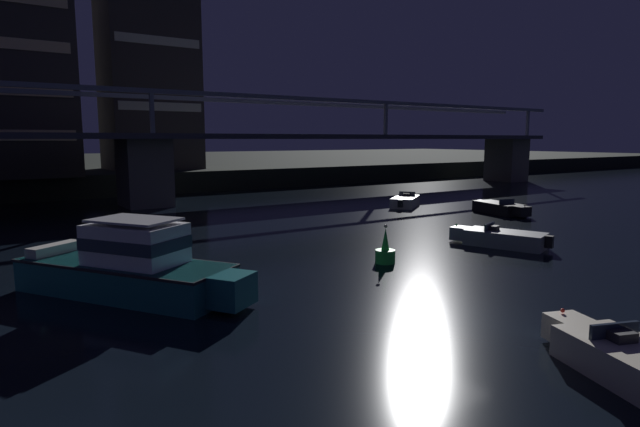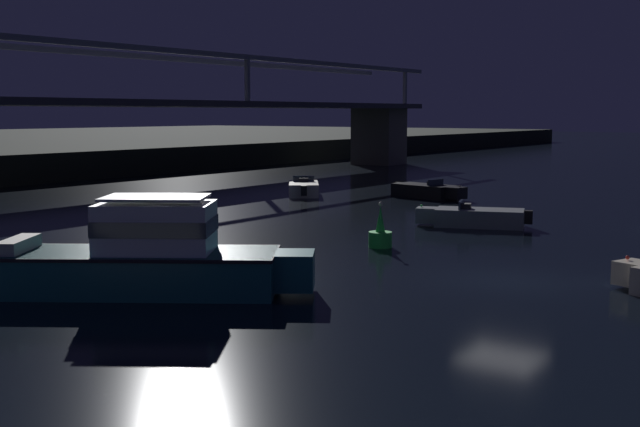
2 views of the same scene
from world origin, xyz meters
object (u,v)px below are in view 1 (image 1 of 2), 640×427
object	(u,v)px
river_bridge	(143,151)
cabin_cruiser_near_left	(131,266)
tower_central	(146,13)
speedboat_far_left	(501,208)
speedboat_mid_left	(406,201)
channel_buoy	(385,253)
speedboat_near_right	(501,238)
speedboat_mid_right	(634,363)

from	to	relation	value
river_bridge	cabin_cruiser_near_left	size ratio (longest dim) A/B	11.48
tower_central	speedboat_far_left	xyz separation A→B (m)	(15.54, -35.46, -18.81)
speedboat_mid_left	speedboat_far_left	distance (m)	7.76
speedboat_far_left	channel_buoy	world-z (taller)	channel_buoy
channel_buoy	speedboat_near_right	bearing A→B (deg)	-3.65
cabin_cruiser_near_left	river_bridge	bearing A→B (deg)	73.50
tower_central	cabin_cruiser_near_left	xyz separation A→B (m)	(-12.83, -41.39, -18.17)
speedboat_mid_right	channel_buoy	bearing A→B (deg)	76.65
cabin_cruiser_near_left	speedboat_mid_left	distance (m)	28.67
river_bridge	channel_buoy	xyz separation A→B (m)	(3.26, -26.66, -4.10)
cabin_cruiser_near_left	channel_buoy	xyz separation A→B (m)	(10.77, -1.30, -0.57)
river_bridge	speedboat_near_right	xyz separation A→B (m)	(10.78, -27.14, -4.16)
cabin_cruiser_near_left	speedboat_mid_right	distance (m)	15.51
speedboat_mid_right	channel_buoy	size ratio (longest dim) A/B	2.90
river_bridge	tower_central	size ratio (longest dim) A/B	2.93
speedboat_far_left	channel_buoy	size ratio (longest dim) A/B	2.97
speedboat_mid_right	channel_buoy	distance (m)	12.35
speedboat_mid_left	river_bridge	bearing A→B (deg)	145.76
cabin_cruiser_near_left	speedboat_near_right	xyz separation A→B (m)	(18.29, -1.78, -0.64)
river_bridge	speedboat_mid_right	bearing A→B (deg)	-89.40
speedboat_near_right	channel_buoy	xyz separation A→B (m)	(-7.52, 0.48, 0.06)
tower_central	channel_buoy	size ratio (longest dim) A/B	19.52
speedboat_mid_left	channel_buoy	bearing A→B (deg)	-135.54
cabin_cruiser_near_left	channel_buoy	distance (m)	10.87
cabin_cruiser_near_left	speedboat_mid_right	size ratio (longest dim) A/B	1.72
speedboat_far_left	cabin_cruiser_near_left	bearing A→B (deg)	-168.19
tower_central	river_bridge	bearing A→B (deg)	-108.35
tower_central	speedboat_far_left	distance (m)	43.04
cabin_cruiser_near_left	speedboat_far_left	bearing A→B (deg)	11.81
tower_central	speedboat_mid_left	world-z (taller)	tower_central
tower_central	speedboat_near_right	world-z (taller)	tower_central
tower_central	speedboat_mid_left	distance (m)	36.23
tower_central	cabin_cruiser_near_left	size ratio (longest dim) A/B	3.91
speedboat_near_right	speedboat_mid_right	distance (m)	15.51
river_bridge	cabin_cruiser_near_left	distance (m)	26.68
channel_buoy	speedboat_far_left	bearing A→B (deg)	22.35
speedboat_near_right	speedboat_far_left	distance (m)	12.70
cabin_cruiser_near_left	speedboat_near_right	distance (m)	18.39
speedboat_mid_right	channel_buoy	world-z (taller)	channel_buoy
cabin_cruiser_near_left	speedboat_mid_left	xyz separation A→B (m)	(25.48, 13.13, -0.64)
speedboat_mid_left	speedboat_mid_right	xyz separation A→B (m)	(-17.56, -26.45, 0.00)
speedboat_near_right	speedboat_mid_left	distance (m)	16.55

